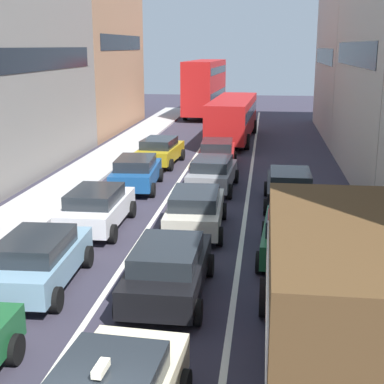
# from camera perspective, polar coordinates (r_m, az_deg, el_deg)

# --- Properties ---
(sidewalk_left) EXTENTS (2.60, 64.00, 0.14)m
(sidewalk_left) POSITION_cam_1_polar(r_m,az_deg,el_deg) (28.32, -11.42, 1.47)
(sidewalk_left) COLOR #B4B4B4
(sidewalk_left) RESTS_ON ground
(lane_stripe_left) EXTENTS (0.16, 60.00, 0.01)m
(lane_stripe_left) POSITION_cam_1_polar(r_m,az_deg,el_deg) (27.15, -1.36, 1.06)
(lane_stripe_left) COLOR silver
(lane_stripe_left) RESTS_ON ground
(lane_stripe_right) EXTENTS (0.16, 60.00, 0.01)m
(lane_stripe_right) POSITION_cam_1_polar(r_m,az_deg,el_deg) (26.85, 5.82, 0.83)
(lane_stripe_right) COLOR silver
(lane_stripe_right) RESTS_ON ground
(removalist_box_truck) EXTENTS (2.71, 7.71, 3.58)m
(removalist_box_truck) POSITION_cam_1_polar(r_m,az_deg,el_deg) (10.66, 14.17, -10.06)
(removalist_box_truck) COLOR #A51E1E
(removalist_box_truck) RESTS_ON ground
(sedan_centre_lane_second) EXTENTS (2.06, 4.30, 1.49)m
(sedan_centre_lane_second) POSITION_cam_1_polar(r_m,az_deg,el_deg) (14.63, -2.42, -7.70)
(sedan_centre_lane_second) COLOR black
(sedan_centre_lane_second) RESTS_ON ground
(wagon_left_lane_second) EXTENTS (2.22, 4.38, 1.49)m
(wagon_left_lane_second) POSITION_cam_1_polar(r_m,az_deg,el_deg) (15.76, -15.27, -6.56)
(wagon_left_lane_second) COLOR #759EB7
(wagon_left_lane_second) RESTS_ON ground
(hatchback_centre_lane_third) EXTENTS (2.17, 4.35, 1.49)m
(hatchback_centre_lane_third) POSITION_cam_1_polar(r_m,az_deg,el_deg) (19.71, 0.35, -1.77)
(hatchback_centre_lane_third) COLOR beige
(hatchback_centre_lane_third) RESTS_ON ground
(sedan_left_lane_third) EXTENTS (2.11, 4.32, 1.49)m
(sedan_left_lane_third) POSITION_cam_1_polar(r_m,az_deg,el_deg) (20.25, -9.60, -1.53)
(sedan_left_lane_third) COLOR silver
(sedan_left_lane_third) RESTS_ON ground
(coupe_centre_lane_fourth) EXTENTS (2.21, 4.37, 1.49)m
(coupe_centre_lane_fourth) POSITION_cam_1_polar(r_m,az_deg,el_deg) (25.43, 2.09, 1.96)
(coupe_centre_lane_fourth) COLOR gray
(coupe_centre_lane_fourth) RESTS_ON ground
(sedan_left_lane_fourth) EXTENTS (2.29, 4.41, 1.49)m
(sedan_left_lane_fourth) POSITION_cam_1_polar(r_m,az_deg,el_deg) (25.71, -5.66, 2.03)
(sedan_left_lane_fourth) COLOR #194C8C
(sedan_left_lane_fourth) RESTS_ON ground
(sedan_centre_lane_fifth) EXTENTS (2.20, 4.37, 1.49)m
(sedan_centre_lane_fifth) POSITION_cam_1_polar(r_m,az_deg,el_deg) (30.19, 2.55, 3.96)
(sedan_centre_lane_fifth) COLOR #A51E1E
(sedan_centre_lane_fifth) RESTS_ON ground
(sedan_left_lane_fifth) EXTENTS (2.28, 4.41, 1.49)m
(sedan_left_lane_fifth) POSITION_cam_1_polar(r_m,az_deg,el_deg) (30.91, -3.26, 4.20)
(sedan_left_lane_fifth) COLOR #B29319
(sedan_left_lane_fifth) RESTS_ON ground
(sedan_right_lane_behind_truck) EXTENTS (2.24, 4.38, 1.49)m
(sedan_right_lane_behind_truck) POSITION_cam_1_polar(r_m,az_deg,el_deg) (17.56, 10.20, -4.07)
(sedan_right_lane_behind_truck) COLOR #19592D
(sedan_right_lane_behind_truck) RESTS_ON ground
(wagon_right_lane_far) EXTENTS (2.06, 4.30, 1.49)m
(wagon_right_lane_far) POSITION_cam_1_polar(r_m,az_deg,el_deg) (23.15, 9.84, 0.49)
(wagon_right_lane_far) COLOR black
(wagon_right_lane_far) RESTS_ON ground
(bus_mid_queue_primary) EXTENTS (3.14, 10.60, 2.90)m
(bus_mid_queue_primary) POSITION_cam_1_polar(r_m,az_deg,el_deg) (38.78, 4.14, 7.72)
(bus_mid_queue_primary) COLOR #B21919
(bus_mid_queue_primary) RESTS_ON ground
(bus_far_queue_secondary) EXTENTS (3.19, 10.61, 5.06)m
(bus_far_queue_secondary) POSITION_cam_1_polar(r_m,az_deg,el_deg) (52.67, 1.32, 10.71)
(bus_far_queue_secondary) COLOR #B21919
(bus_far_queue_secondary) RESTS_ON ground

